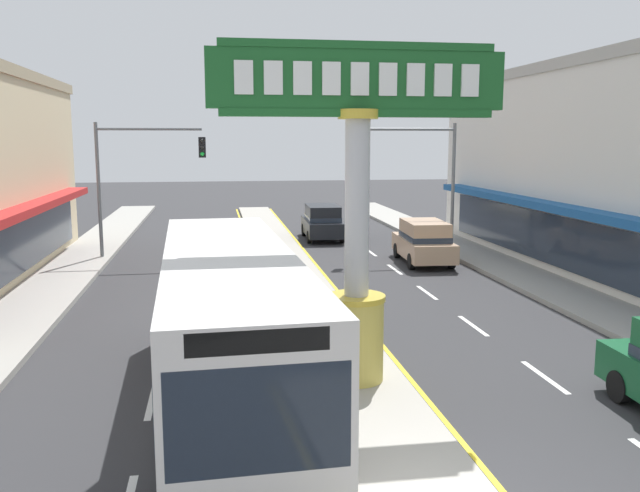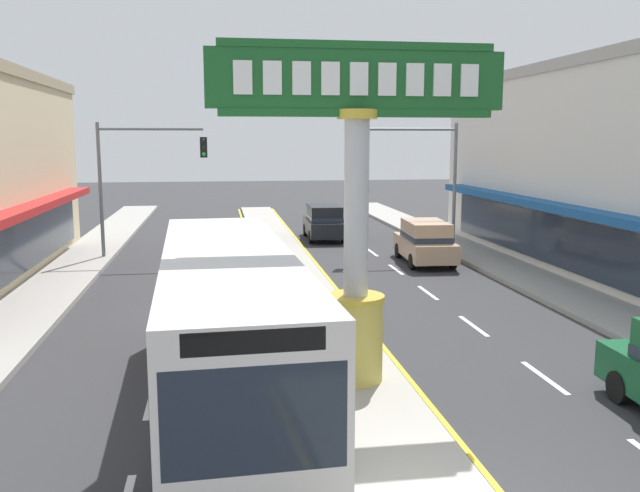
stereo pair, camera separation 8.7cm
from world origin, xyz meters
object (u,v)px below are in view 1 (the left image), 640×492
bus_near_right_lane (229,318)px  suv_far_left_oncoming (322,222)px  suv_mid_left_lane (424,241)px  traffic_light_left_side (138,166)px  district_sign (357,216)px  sedan_far_right_lane (221,239)px  traffic_light_right_side (418,165)px

bus_near_right_lane → suv_far_left_oncoming: bearing=76.3°
suv_mid_left_lane → suv_far_left_oncoming: same height
traffic_light_left_side → suv_mid_left_lane: size_ratio=1.32×
district_sign → suv_mid_left_lane: district_sign is taller
bus_near_right_lane → suv_mid_left_lane: size_ratio=2.40×
traffic_light_left_side → bus_near_right_lane: size_ratio=0.55×
traffic_light_left_side → bus_near_right_lane: bearing=-78.7°
sedan_far_right_lane → suv_mid_left_lane: size_ratio=0.92×
district_sign → traffic_light_right_side: district_sign is taller
traffic_light_left_side → suv_far_left_oncoming: (9.17, 4.89, -3.26)m
bus_near_right_lane → sedan_far_right_lane: bus_near_right_lane is taller
sedan_far_right_lane → suv_mid_left_lane: (8.88, -3.33, 0.20)m
bus_near_right_lane → district_sign: bearing=15.5°
bus_near_right_lane → sedan_far_right_lane: size_ratio=2.61×
traffic_light_right_side → sedan_far_right_lane: 9.88m
traffic_light_right_side → suv_mid_left_lane: 3.89m
sedan_far_right_lane → suv_far_left_oncoming: 7.16m
district_sign → traffic_light_left_side: district_sign is taller
traffic_light_left_side → suv_mid_left_lane: bearing=-13.2°
traffic_light_right_side → suv_mid_left_lane: size_ratio=1.32×
district_sign → suv_far_left_oncoming: (2.79, 22.05, -2.83)m
traffic_light_right_side → district_sign: bearing=-111.3°
traffic_light_left_side → sedan_far_right_lane: size_ratio=1.43×
bus_near_right_lane → suv_far_left_oncoming: 23.51m
suv_mid_left_lane → suv_far_left_oncoming: size_ratio=1.01×
bus_near_right_lane → suv_far_left_oncoming: (5.58, 22.82, -0.88)m
bus_near_right_lane → traffic_light_right_side: bearing=61.8°
suv_mid_left_lane → district_sign: bearing=-113.1°
sedan_far_right_lane → district_sign: bearing=-81.0°
district_sign → suv_mid_left_lane: (6.09, 14.25, -2.83)m
district_sign → traffic_light_right_side: bearing=68.7°
traffic_light_right_side → sedan_far_right_lane: bearing=172.3°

